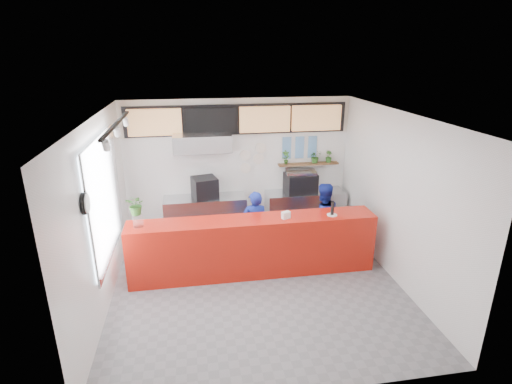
# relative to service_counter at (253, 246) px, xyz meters

# --- Properties ---
(floor) EXTENTS (5.00, 5.00, 0.00)m
(floor) POSITION_rel_service_counter_xyz_m (0.00, -0.40, -0.55)
(floor) COLOR slate
(floor) RESTS_ON ground
(ceiling) EXTENTS (5.00, 5.00, 0.00)m
(ceiling) POSITION_rel_service_counter_xyz_m (0.00, -0.40, 2.45)
(ceiling) COLOR silver
(wall_back) EXTENTS (5.00, 0.00, 5.00)m
(wall_back) POSITION_rel_service_counter_xyz_m (0.00, 2.10, 0.95)
(wall_back) COLOR white
(wall_back) RESTS_ON ground
(wall_left) EXTENTS (0.00, 5.00, 5.00)m
(wall_left) POSITION_rel_service_counter_xyz_m (-2.50, -0.40, 0.95)
(wall_left) COLOR white
(wall_left) RESTS_ON ground
(wall_right) EXTENTS (0.00, 5.00, 5.00)m
(wall_right) POSITION_rel_service_counter_xyz_m (2.50, -0.40, 0.95)
(wall_right) COLOR white
(wall_right) RESTS_ON ground
(service_counter) EXTENTS (4.50, 0.60, 1.10)m
(service_counter) POSITION_rel_service_counter_xyz_m (0.00, 0.00, 0.00)
(service_counter) COLOR #B1180C
(service_counter) RESTS_ON ground
(cream_band) EXTENTS (5.00, 0.02, 0.80)m
(cream_band) POSITION_rel_service_counter_xyz_m (0.00, 2.09, 2.05)
(cream_band) COLOR beige
(cream_band) RESTS_ON wall_back
(prep_bench) EXTENTS (1.80, 0.60, 0.90)m
(prep_bench) POSITION_rel_service_counter_xyz_m (-0.80, 1.80, -0.10)
(prep_bench) COLOR #B2B5BA
(prep_bench) RESTS_ON ground
(panini_oven) EXTENTS (0.61, 0.61, 0.45)m
(panini_oven) POSITION_rel_service_counter_xyz_m (-0.79, 1.80, 0.58)
(panini_oven) COLOR black
(panini_oven) RESTS_ON prep_bench
(extraction_hood) EXTENTS (1.20, 0.70, 0.35)m
(extraction_hood) POSITION_rel_service_counter_xyz_m (-0.80, 1.75, 1.60)
(extraction_hood) COLOR #B2B5BA
(extraction_hood) RESTS_ON ceiling
(hood_lip) EXTENTS (1.20, 0.69, 0.31)m
(hood_lip) POSITION_rel_service_counter_xyz_m (-0.80, 1.75, 1.40)
(hood_lip) COLOR #B2B5BA
(hood_lip) RESTS_ON ceiling
(right_bench) EXTENTS (1.80, 0.60, 0.90)m
(right_bench) POSITION_rel_service_counter_xyz_m (1.50, 1.80, -0.10)
(right_bench) COLOR #B2B5BA
(right_bench) RESTS_ON ground
(espresso_machine) EXTENTS (0.72, 0.54, 0.44)m
(espresso_machine) POSITION_rel_service_counter_xyz_m (1.37, 1.80, 0.57)
(espresso_machine) COLOR black
(espresso_machine) RESTS_ON right_bench
(espresso_tray) EXTENTS (0.72, 0.54, 0.06)m
(espresso_tray) POSITION_rel_service_counter_xyz_m (1.37, 1.80, 0.83)
(espresso_tray) COLOR #A9ACB1
(espresso_tray) RESTS_ON espresso_machine
(herb_shelf) EXTENTS (1.40, 0.18, 0.04)m
(herb_shelf) POSITION_rel_service_counter_xyz_m (1.60, 2.00, 0.95)
(herb_shelf) COLOR brown
(herb_shelf) RESTS_ON wall_back
(menu_board_far_left) EXTENTS (1.10, 0.10, 0.55)m
(menu_board_far_left) POSITION_rel_service_counter_xyz_m (-1.75, 1.98, 2.00)
(menu_board_far_left) COLOR tan
(menu_board_far_left) RESTS_ON wall_back
(menu_board_mid_left) EXTENTS (1.10, 0.10, 0.55)m
(menu_board_mid_left) POSITION_rel_service_counter_xyz_m (-0.59, 1.98, 2.00)
(menu_board_mid_left) COLOR black
(menu_board_mid_left) RESTS_ON wall_back
(menu_board_mid_right) EXTENTS (1.10, 0.10, 0.55)m
(menu_board_mid_right) POSITION_rel_service_counter_xyz_m (0.57, 1.98, 2.00)
(menu_board_mid_right) COLOR tan
(menu_board_mid_right) RESTS_ON wall_back
(menu_board_far_right) EXTENTS (1.10, 0.10, 0.55)m
(menu_board_far_right) POSITION_rel_service_counter_xyz_m (1.73, 1.98, 2.00)
(menu_board_far_right) COLOR tan
(menu_board_far_right) RESTS_ON wall_back
(soffit) EXTENTS (4.80, 0.04, 0.65)m
(soffit) POSITION_rel_service_counter_xyz_m (0.00, 2.06, 2.00)
(soffit) COLOR black
(soffit) RESTS_ON wall_back
(window_pane) EXTENTS (0.04, 2.20, 1.90)m
(window_pane) POSITION_rel_service_counter_xyz_m (-2.47, -0.10, 1.15)
(window_pane) COLOR silver
(window_pane) RESTS_ON wall_left
(window_frame) EXTENTS (0.03, 2.30, 2.00)m
(window_frame) POSITION_rel_service_counter_xyz_m (-2.45, -0.10, 1.15)
(window_frame) COLOR #B2B5BA
(window_frame) RESTS_ON wall_left
(wall_clock_rim) EXTENTS (0.05, 0.30, 0.30)m
(wall_clock_rim) POSITION_rel_service_counter_xyz_m (-2.46, -1.30, 1.50)
(wall_clock_rim) COLOR black
(wall_clock_rim) RESTS_ON wall_left
(wall_clock_face) EXTENTS (0.02, 0.26, 0.26)m
(wall_clock_face) POSITION_rel_service_counter_xyz_m (-2.43, -1.30, 1.50)
(wall_clock_face) COLOR white
(wall_clock_face) RESTS_ON wall_left
(track_rail) EXTENTS (0.05, 2.40, 0.04)m
(track_rail) POSITION_rel_service_counter_xyz_m (-2.10, -0.40, 2.39)
(track_rail) COLOR black
(track_rail) RESTS_ON ceiling
(dec_plate_a) EXTENTS (0.24, 0.03, 0.24)m
(dec_plate_a) POSITION_rel_service_counter_xyz_m (0.15, 2.07, 1.20)
(dec_plate_a) COLOR silver
(dec_plate_a) RESTS_ON wall_back
(dec_plate_b) EXTENTS (0.24, 0.03, 0.24)m
(dec_plate_b) POSITION_rel_service_counter_xyz_m (0.45, 2.07, 1.10)
(dec_plate_b) COLOR silver
(dec_plate_b) RESTS_ON wall_back
(dec_plate_c) EXTENTS (0.24, 0.03, 0.24)m
(dec_plate_c) POSITION_rel_service_counter_xyz_m (0.15, 2.07, 0.90)
(dec_plate_c) COLOR silver
(dec_plate_c) RESTS_ON wall_back
(dec_plate_d) EXTENTS (0.24, 0.03, 0.24)m
(dec_plate_d) POSITION_rel_service_counter_xyz_m (0.50, 2.07, 1.35)
(dec_plate_d) COLOR silver
(dec_plate_d) RESTS_ON wall_back
(photo_frame_a) EXTENTS (0.20, 0.02, 0.25)m
(photo_frame_a) POSITION_rel_service_counter_xyz_m (1.10, 2.08, 1.45)
(photo_frame_a) COLOR #598CBF
(photo_frame_a) RESTS_ON wall_back
(photo_frame_b) EXTENTS (0.20, 0.02, 0.25)m
(photo_frame_b) POSITION_rel_service_counter_xyz_m (1.40, 2.08, 1.45)
(photo_frame_b) COLOR #598CBF
(photo_frame_b) RESTS_ON wall_back
(photo_frame_c) EXTENTS (0.20, 0.02, 0.25)m
(photo_frame_c) POSITION_rel_service_counter_xyz_m (1.70, 2.08, 1.45)
(photo_frame_c) COLOR #598CBF
(photo_frame_c) RESTS_ON wall_back
(photo_frame_d) EXTENTS (0.20, 0.02, 0.25)m
(photo_frame_d) POSITION_rel_service_counter_xyz_m (1.10, 2.08, 1.20)
(photo_frame_d) COLOR #598CBF
(photo_frame_d) RESTS_ON wall_back
(photo_frame_e) EXTENTS (0.20, 0.02, 0.25)m
(photo_frame_e) POSITION_rel_service_counter_xyz_m (1.40, 2.08, 1.20)
(photo_frame_e) COLOR #598CBF
(photo_frame_e) RESTS_ON wall_back
(photo_frame_f) EXTENTS (0.20, 0.02, 0.25)m
(photo_frame_f) POSITION_rel_service_counter_xyz_m (1.70, 2.08, 1.20)
(photo_frame_f) COLOR #598CBF
(photo_frame_f) RESTS_ON wall_back
(staff_center) EXTENTS (0.53, 0.36, 1.42)m
(staff_center) POSITION_rel_service_counter_xyz_m (0.12, 0.54, 0.16)
(staff_center) COLOR navy
(staff_center) RESTS_ON ground
(staff_right) EXTENTS (0.80, 0.66, 1.51)m
(staff_right) POSITION_rel_service_counter_xyz_m (1.49, 0.54, 0.21)
(staff_right) COLOR navy
(staff_right) RESTS_ON ground
(herb_a) EXTENTS (0.18, 0.14, 0.32)m
(herb_a) POSITION_rel_service_counter_xyz_m (1.07, 2.00, 1.13)
(herb_a) COLOR #2F6121
(herb_a) RESTS_ON herb_shelf
(herb_c) EXTENTS (0.30, 0.27, 0.29)m
(herb_c) POSITION_rel_service_counter_xyz_m (1.76, 2.00, 1.12)
(herb_c) COLOR #2F6121
(herb_c) RESTS_ON herb_shelf
(herb_d) EXTENTS (0.18, 0.16, 0.27)m
(herb_d) POSITION_rel_service_counter_xyz_m (2.08, 2.00, 1.10)
(herb_d) COLOR #2F6121
(herb_d) RESTS_ON herb_shelf
(glass_vase) EXTENTS (0.19, 0.19, 0.22)m
(glass_vase) POSITION_rel_service_counter_xyz_m (-2.00, -0.01, 0.66)
(glass_vase) COLOR silver
(glass_vase) RESTS_ON service_counter
(basil_vase) EXTENTS (0.41, 0.39, 0.36)m
(basil_vase) POSITION_rel_service_counter_xyz_m (-2.00, -0.01, 0.95)
(basil_vase) COLOR #2F6121
(basil_vase) RESTS_ON glass_vase
(napkin_holder) EXTENTS (0.17, 0.14, 0.13)m
(napkin_holder) POSITION_rel_service_counter_xyz_m (0.58, -0.08, 0.61)
(napkin_holder) COLOR silver
(napkin_holder) RESTS_ON service_counter
(white_plate) EXTENTS (0.23, 0.23, 0.01)m
(white_plate) POSITION_rel_service_counter_xyz_m (1.45, -0.08, 0.56)
(white_plate) COLOR silver
(white_plate) RESTS_ON service_counter
(pepper_mill) EXTENTS (0.07, 0.07, 0.24)m
(pepper_mill) POSITION_rel_service_counter_xyz_m (1.45, -0.08, 0.69)
(pepper_mill) COLOR black
(pepper_mill) RESTS_ON white_plate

